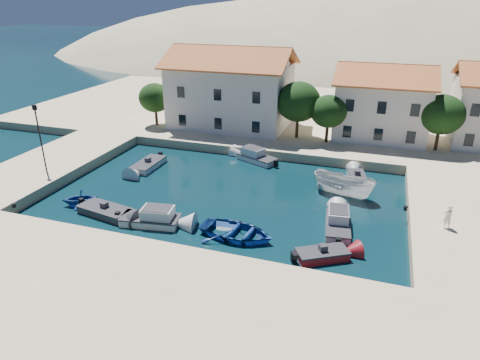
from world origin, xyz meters
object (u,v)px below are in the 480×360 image
lamppost (39,132)px  cabin_cruiser_east (338,224)px  pedestrian (448,216)px  boat_east (342,195)px  building_left (231,86)px  rowboat_south (237,237)px  building_mid (383,101)px  cabin_cruiser_south (150,218)px

lamppost → cabin_cruiser_east: bearing=-1.9°
lamppost → pedestrian: 34.98m
lamppost → cabin_cruiser_east: lamppost is taller
lamppost → boat_east: (27.16, 5.35, -4.75)m
building_left → lamppost: size_ratio=2.36×
rowboat_south → lamppost: bearing=84.3°
cabin_cruiser_east → pedestrian: 7.61m
building_mid → cabin_cruiser_east: building_mid is taller
cabin_cruiser_east → cabin_cruiser_south: bearing=97.7°
cabin_cruiser_east → boat_east: 6.29m
building_left → cabin_cruiser_east: building_left is taller
rowboat_south → pedestrian: size_ratio=3.14×
building_left → cabin_cruiser_east: size_ratio=3.19×
cabin_cruiser_east → lamppost: bearing=81.0°
lamppost → pedestrian: (34.87, 0.08, -2.87)m
building_left → boat_east: 22.25m
cabin_cruiser_south → cabin_cruiser_east: size_ratio=1.03×
boat_east → pedestrian: size_ratio=3.21×
building_left → cabin_cruiser_south: 25.27m
cabin_cruiser_east → building_left: bearing=30.2°
lamppost → boat_east: size_ratio=1.10×
rowboat_south → boat_east: bearing=-28.1°
lamppost → cabin_cruiser_south: size_ratio=1.30×
cabin_cruiser_east → boat_east: size_ratio=0.81×
building_mid → pedestrian: 21.85m
cabin_cruiser_east → rowboat_south: bearing=109.2°
rowboat_south → cabin_cruiser_east: 7.68m
lamppost → rowboat_south: (20.59, -4.32, -4.75)m
rowboat_south → cabin_cruiser_east: bearing=-57.5°
boat_east → cabin_cruiser_south: bearing=144.5°
rowboat_south → boat_east: size_ratio=0.98×
building_mid → pedestrian: (5.37, -20.92, -3.34)m
building_mid → building_left: bearing=-176.8°
building_left → boat_east: size_ratio=2.59×
building_left → lamppost: building_left is taller
building_mid → cabin_cruiser_east: size_ratio=2.28×
building_mid → boat_east: bearing=-98.5°
cabin_cruiser_south → rowboat_south: size_ratio=0.86×
building_left → rowboat_south: (9.09, -24.32, -5.94)m
building_mid → cabin_cruiser_east: 22.52m
building_mid → pedestrian: size_ratio=5.94×
building_left → rowboat_south: building_left is taller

